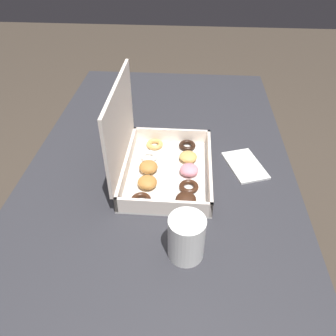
{
  "coord_description": "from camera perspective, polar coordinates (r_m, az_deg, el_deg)",
  "views": [
    {
      "loc": [
        -0.75,
        -0.08,
        1.35
      ],
      "look_at": [
        -0.05,
        -0.03,
        0.78
      ],
      "focal_mm": 35.0,
      "sensor_mm": 36.0,
      "label": 1
    }
  ],
  "objects": [
    {
      "name": "coffee_mug",
      "position": [
        0.69,
        3.22,
        -11.92
      ],
      "size": [
        0.08,
        0.08,
        0.11
      ],
      "color": "white",
      "rests_on": "dining_table"
    },
    {
      "name": "donut_box",
      "position": [
        0.88,
        -2.2,
        1.71
      ],
      "size": [
        0.32,
        0.24,
        0.26
      ],
      "color": "silver",
      "rests_on": "dining_table"
    },
    {
      "name": "dining_table",
      "position": [
        1.03,
        -1.23,
        -3.61
      ],
      "size": [
        1.27,
        0.76,
        0.75
      ],
      "color": "#2D2D33",
      "rests_on": "ground_plane"
    },
    {
      "name": "ground_plane",
      "position": [
        1.54,
        -0.88,
        -21.52
      ],
      "size": [
        8.0,
        8.0,
        0.0
      ],
      "primitive_type": "plane",
      "color": "#42382D"
    },
    {
      "name": "paper_napkin",
      "position": [
        0.96,
        13.27,
        0.32
      ],
      "size": [
        0.16,
        0.13,
        0.01
      ],
      "color": "white",
      "rests_on": "dining_table"
    }
  ]
}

